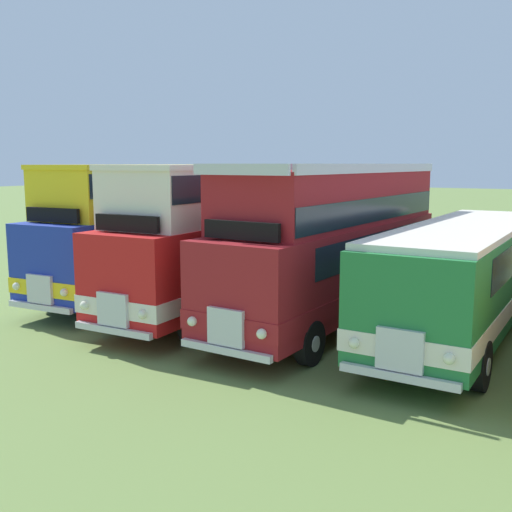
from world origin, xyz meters
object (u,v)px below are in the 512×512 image
Objects in this scene: bus_fourth_in_row at (465,272)px; bus_second_in_row at (234,229)px; bus_first_in_row at (152,223)px; bus_third_in_row at (335,241)px.

bus_second_in_row is at bearing -179.87° from bus_fourth_in_row.
bus_first_in_row is at bearing 176.19° from bus_second_in_row.
bus_fourth_in_row is (3.52, 0.28, -0.60)m from bus_third_in_row.
bus_third_in_row reaches higher than bus_fourth_in_row.
bus_second_in_row reaches higher than bus_fourth_in_row.
bus_second_in_row is 1.05× the size of bus_fourth_in_row.
bus_first_in_row is 0.96× the size of bus_fourth_in_row.
bus_third_in_row is 1.00× the size of bus_fourth_in_row.
bus_first_in_row is 3.54m from bus_second_in_row.
bus_first_in_row is at bearing 178.82° from bus_fourth_in_row.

